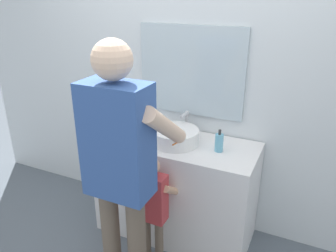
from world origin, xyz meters
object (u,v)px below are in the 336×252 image
Objects in this scene: adult_parent at (120,156)px; toothbrush_cup at (135,129)px; child_toddler at (153,203)px; soap_bottle at (219,143)px.

toothbrush_cup is at bearing 113.59° from adult_parent.
child_toddler is 0.55m from adult_parent.
soap_bottle is 0.78m from adult_parent.
toothbrush_cup reaches higher than child_toddler.
toothbrush_cup is 0.23× the size of child_toddler.
soap_bottle is at bearing 0.33° from toothbrush_cup.
toothbrush_cup is 0.12× the size of adult_parent.
toothbrush_cup is 1.25× the size of soap_bottle.
adult_parent is (-0.40, -0.66, 0.11)m from soap_bottle.
soap_bottle is (0.69, 0.00, 0.01)m from toothbrush_cup.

